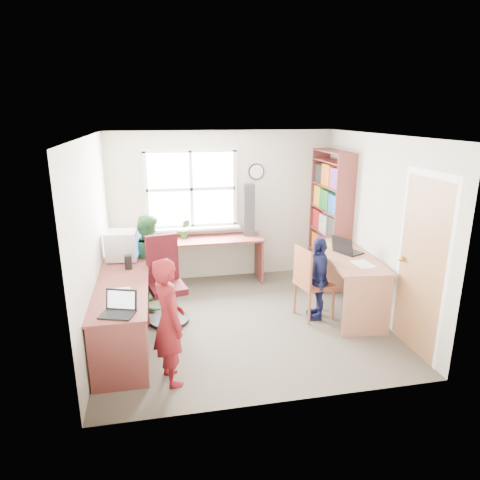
{
  "coord_description": "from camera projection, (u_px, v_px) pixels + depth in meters",
  "views": [
    {
      "loc": [
        -1.05,
        -5.03,
        2.65
      ],
      "look_at": [
        0.0,
        0.25,
        1.05
      ],
      "focal_mm": 32.0,
      "sensor_mm": 36.0,
      "label": 1
    }
  ],
  "objects": [
    {
      "name": "room",
      "position": [
        243.0,
        231.0,
        5.43
      ],
      "size": [
        3.64,
        3.44,
        2.44
      ],
      "color": "#443E35",
      "rests_on": "ground"
    },
    {
      "name": "l_desk",
      "position": [
        140.0,
        307.0,
        5.04
      ],
      "size": [
        2.38,
        2.95,
        0.75
      ],
      "color": "brown",
      "rests_on": "ground"
    },
    {
      "name": "right_desk",
      "position": [
        350.0,
        272.0,
        5.78
      ],
      "size": [
        0.8,
        1.46,
        0.8
      ],
      "rotation": [
        0.0,
        0.0,
        -0.12
      ],
      "color": "#AA7055",
      "rests_on": "ground"
    },
    {
      "name": "bookshelf",
      "position": [
        330.0,
        221.0,
        6.82
      ],
      "size": [
        0.3,
        1.02,
        2.1
      ],
      "color": "brown",
      "rests_on": "ground"
    },
    {
      "name": "swivel_chair",
      "position": [
        166.0,
        285.0,
        5.59
      ],
      "size": [
        0.63,
        0.63,
        1.14
      ],
      "rotation": [
        0.0,
        0.0,
        0.22
      ],
      "color": "black",
      "rests_on": "ground"
    },
    {
      "name": "wooden_chair",
      "position": [
        310.0,
        280.0,
        5.64
      ],
      "size": [
        0.51,
        0.51,
        0.99
      ],
      "rotation": [
        0.0,
        0.0,
        0.21
      ],
      "color": "#9D5334",
      "rests_on": "ground"
    },
    {
      "name": "crt_monitor",
      "position": [
        122.0,
        246.0,
        5.72
      ],
      "size": [
        0.44,
        0.4,
        0.39
      ],
      "rotation": [
        0.0,
        0.0,
        -0.11
      ],
      "color": "silver",
      "rests_on": "l_desk"
    },
    {
      "name": "laptop_left",
      "position": [
        119.0,
        308.0,
        4.22
      ],
      "size": [
        0.39,
        0.35,
        0.22
      ],
      "rotation": [
        0.0,
        0.0,
        -0.33
      ],
      "color": "black",
      "rests_on": "l_desk"
    },
    {
      "name": "laptop_right",
      "position": [
        346.0,
        249.0,
        5.87
      ],
      "size": [
        0.41,
        0.44,
        0.24
      ],
      "rotation": [
        0.0,
        0.0,
        1.99
      ],
      "color": "black",
      "rests_on": "right_desk"
    },
    {
      "name": "speaker_a",
      "position": [
        128.0,
        262.0,
        5.42
      ],
      "size": [
        0.09,
        0.09,
        0.18
      ],
      "rotation": [
        0.0,
        0.0,
        0.04
      ],
      "color": "black",
      "rests_on": "l_desk"
    },
    {
      "name": "speaker_b",
      "position": [
        131.0,
        248.0,
        5.97
      ],
      "size": [
        0.11,
        0.11,
        0.19
      ],
      "rotation": [
        0.0,
        0.0,
        0.21
      ],
      "color": "black",
      "rests_on": "l_desk"
    },
    {
      "name": "cd_tower",
      "position": [
        249.0,
        210.0,
        6.82
      ],
      "size": [
        0.19,
        0.17,
        0.84
      ],
      "rotation": [
        0.0,
        0.0,
        -0.15
      ],
      "color": "black",
      "rests_on": "l_desk"
    },
    {
      "name": "game_box",
      "position": [
        337.0,
        243.0,
        6.26
      ],
      "size": [
        0.3,
        0.3,
        0.06
      ],
      "rotation": [
        0.0,
        0.0,
        -0.06
      ],
      "color": "red",
      "rests_on": "right_desk"
    },
    {
      "name": "paper_a",
      "position": [
        121.0,
        293.0,
        4.7
      ],
      "size": [
        0.25,
        0.33,
        0.0
      ],
      "rotation": [
        0.0,
        0.0,
        0.12
      ],
      "color": "silver",
      "rests_on": "l_desk"
    },
    {
      "name": "paper_b",
      "position": [
        363.0,
        264.0,
        5.45
      ],
      "size": [
        0.24,
        0.33,
        0.0
      ],
      "rotation": [
        0.0,
        0.0,
        0.09
      ],
      "color": "silver",
      "rests_on": "right_desk"
    },
    {
      "name": "potted_plant",
      "position": [
        185.0,
        229.0,
        6.71
      ],
      "size": [
        0.18,
        0.15,
        0.31
      ],
      "primitive_type": "imported",
      "rotation": [
        0.0,
        0.0,
        -0.09
      ],
      "color": "#2C6629",
      "rests_on": "l_desk"
    },
    {
      "name": "person_red",
      "position": [
        169.0,
        321.0,
        4.24
      ],
      "size": [
        0.44,
        0.55,
        1.33
      ],
      "primitive_type": "imported",
      "rotation": [
        0.0,
        0.0,
        1.85
      ],
      "color": "maroon",
      "rests_on": "ground"
    },
    {
      "name": "person_green",
      "position": [
        151.0,
        261.0,
        5.99
      ],
      "size": [
        0.57,
        0.69,
        1.33
      ],
      "primitive_type": "imported",
      "rotation": [
        0.0,
        0.0,
        1.68
      ],
      "color": "#2D7135",
      "rests_on": "ground"
    },
    {
      "name": "person_navy",
      "position": [
        318.0,
        278.0,
        5.64
      ],
      "size": [
        0.44,
        0.7,
        1.12
      ],
      "primitive_type": "imported",
      "rotation": [
        0.0,
        0.0,
        -1.84
      ],
      "color": "#151943",
      "rests_on": "ground"
    }
  ]
}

